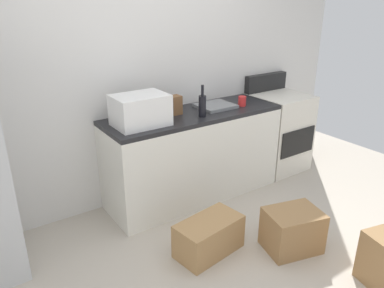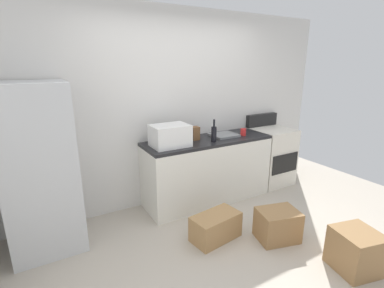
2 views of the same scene
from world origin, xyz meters
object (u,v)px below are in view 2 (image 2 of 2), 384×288
Objects in this scene: coffee_mug at (243,132)px; cardboard_box_large at (356,251)px; refrigerator at (40,170)px; microwave at (170,136)px; stove_oven at (270,155)px; knife_block at (195,133)px; cardboard_box_medium at (216,227)px; wine_bottle at (214,134)px; cardboard_box_small at (278,225)px.

cardboard_box_large is at bearing -93.76° from coffee_mug.
refrigerator is 1.47m from microwave.
microwave is (-1.81, -0.05, 0.57)m from stove_oven.
knife_block is 0.33× the size of cardboard_box_medium.
wine_bottle is 0.27m from knife_block.
stove_oven reaches higher than coffee_mug.
wine_bottle is at bearing 98.51° from cardboard_box_small.
coffee_mug is (-0.67, -0.09, 0.48)m from stove_oven.
wine_bottle reaches higher than microwave.
wine_bottle is 1.99m from cardboard_box_large.
coffee_mug is 0.23× the size of cardboard_box_small.
refrigerator is at bearing 179.29° from coffee_mug.
knife_block is 1.27m from cardboard_box_medium.
microwave is at bearing 100.88° from cardboard_box_medium.
knife_block reaches higher than coffee_mug.
stove_oven is 1.89m from cardboard_box_medium.
knife_block is at bearing 106.87° from cardboard_box_large.
stove_oven is 1.90m from microwave.
wine_bottle reaches higher than coffee_mug.
refrigerator is 4.35× the size of cardboard_box_large.
microwave reaches higher than cardboard_box_small.
microwave is 1.21m from cardboard_box_medium.
stove_oven is at bearing 48.47° from cardboard_box_small.
cardboard_box_large is at bearing -73.13° from knife_block.
refrigerator reaches higher than coffee_mug.
cardboard_box_medium is (0.16, -0.81, -0.89)m from microwave.
coffee_mug reaches higher than cardboard_box_large.
cardboard_box_small is (-1.07, -1.21, -0.29)m from stove_oven.
cardboard_box_small is (0.59, -0.35, 0.03)m from cardboard_box_medium.
knife_block is 1.54m from cardboard_box_small.
coffee_mug is (0.55, 0.07, -0.06)m from wine_bottle.
cardboard_box_large is 1.37m from cardboard_box_medium.
refrigerator is 3.17m from cardboard_box_large.
knife_block reaches higher than cardboard_box_medium.
coffee_mug is at bearing 70.49° from cardboard_box_small.
knife_block is at bearing 13.90° from microwave.
cardboard_box_large reaches higher than cardboard_box_medium.
refrigerator is 2.58m from cardboard_box_small.
stove_oven is 2.39× the size of microwave.
stove_oven is 1.64m from cardboard_box_small.
microwave reaches higher than knife_block.
microwave is at bearing 0.21° from refrigerator.
refrigerator is 3.18× the size of cardboard_box_medium.
knife_block is (-0.72, 0.14, 0.04)m from coffee_mug.
cardboard_box_small is (2.20, -1.15, -0.69)m from refrigerator.
cardboard_box_small is (0.16, -1.05, -0.84)m from wine_bottle.
refrigerator reaches higher than microwave.
cardboard_box_large is 0.76m from cardboard_box_small.
wine_bottle is 1.67× the size of knife_block.
wine_bottle is at bearing -2.76° from refrigerator.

